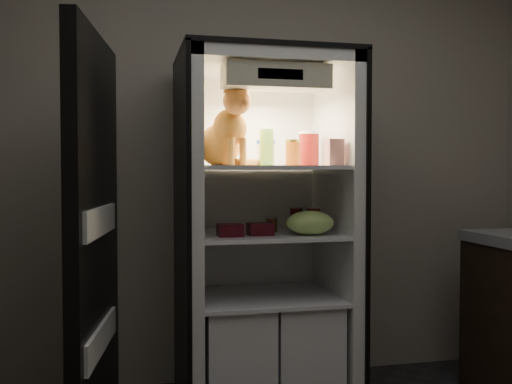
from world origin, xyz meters
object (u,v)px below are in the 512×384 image
Objects in this scene: soda_can_a at (296,219)px; condiment_jar at (272,224)px; cream_carton at (334,152)px; salsa_jar at (293,153)px; mayo_tub at (266,153)px; berry_box_left at (230,230)px; refrigerator at (263,259)px; pepper_jar at (309,149)px; berry_box_right at (260,229)px; grape_bag at (310,223)px; parmesan_shaker at (267,148)px; soda_can_b at (310,221)px; soda_can_c at (313,220)px; tabby_cat at (225,135)px.

soda_can_a reaches higher than condiment_jar.
salsa_jar is at bearing 131.90° from cream_carton.
cream_carton is 0.47m from soda_can_a.
mayo_tub is 1.17× the size of berry_box_left.
mayo_tub is 0.52m from berry_box_left.
condiment_jar is at bearing -44.35° from refrigerator.
pepper_jar is (0.27, 0.02, 0.59)m from refrigerator.
soda_can_a is at bearing 38.79° from berry_box_right.
salsa_jar is 0.56× the size of grape_bag.
refrigerator reaches higher than berry_box_left.
grape_bag is at bearing -43.14° from parmesan_shaker.
berry_box_right is (-0.20, -0.09, -0.39)m from salsa_jar.
pepper_jar is at bearing 5.23° from refrigerator.
soda_can_c reaches higher than soda_can_b.
soda_can_a is 0.17m from condiment_jar.
refrigerator is 0.20m from condiment_jar.
salsa_jar is at bearing 144.29° from soda_can_c.
parmesan_shaker is 0.78× the size of grape_bag.
pepper_jar is at bearing -0.91° from soda_can_a.
pepper_jar is at bearing 31.84° from berry_box_right.
condiment_jar is at bearing 129.49° from grape_bag.
condiment_jar is (-0.22, -0.01, -0.01)m from soda_can_b.
berry_box_right is at bearing -107.64° from refrigerator.
grape_bag reaches higher than berry_box_left.
soda_can_a is 0.18m from soda_can_c.
mayo_tub is (0.02, 0.10, -0.03)m from parmesan_shaker.
mayo_tub is 0.40m from soda_can_a.
pepper_jar reaches higher than mayo_tub.
refrigerator is at bearing 148.10° from salsa_jar.
cream_carton is at bearing -58.58° from soda_can_c.
cream_carton is 1.10× the size of berry_box_left.
soda_can_c is (-0.02, -0.13, 0.01)m from soda_can_b.
berry_box_right is (-0.29, -0.02, -0.04)m from soda_can_c.
soda_can_b is at bearing 72.35° from grape_bag.
soda_can_c is at bearing -100.21° from pepper_jar.
soda_can_c is 0.23m from condiment_jar.
soda_can_b is 0.81× the size of soda_can_c.
soda_can_b is 0.45× the size of grape_bag.
soda_can_b is (0.06, -0.05, -0.01)m from soda_can_a.
condiment_jar is (-0.26, 0.23, -0.38)m from cream_carton.
cream_carton is at bearing -48.10° from salsa_jar.
grape_bag reaches higher than condiment_jar.
mayo_tub is at bearing 174.27° from pepper_jar.
salsa_jar is at bearing 110.65° from grape_bag.
salsa_jar is 1.26× the size of soda_can_b.
grape_bag is (0.41, -0.13, -0.45)m from tabby_cat.
pepper_jar is at bearing 73.60° from grape_bag.
parmesan_shaker is at bearing -159.07° from condiment_jar.
berry_box_left is (-0.35, -0.11, -0.39)m from salsa_jar.
berry_box_left is 1.00× the size of berry_box_right.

